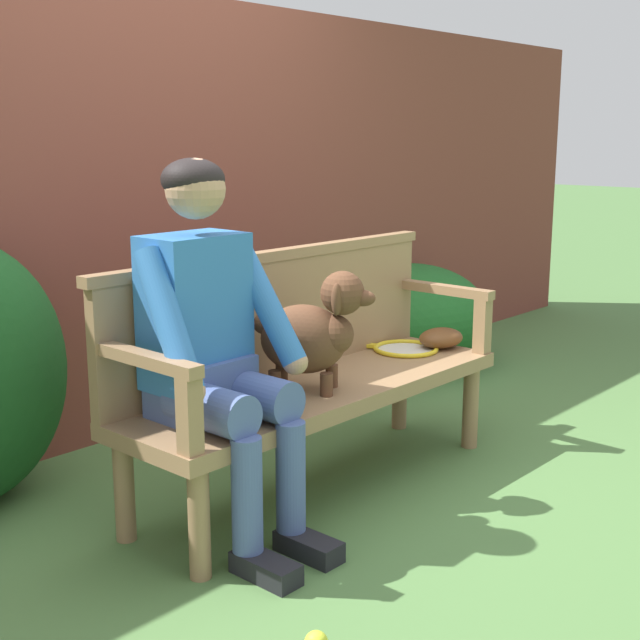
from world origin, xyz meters
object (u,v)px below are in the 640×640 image
at_px(person_seated, 212,339).
at_px(dog_on_bench, 314,331).
at_px(garden_bench, 320,397).
at_px(baseball_glove, 441,338).
at_px(tennis_racket, 400,348).

relative_size(person_seated, dog_on_bench, 2.84).
distance_m(garden_bench, person_seated, 0.65).
xyz_separation_m(dog_on_bench, baseball_glove, (0.87, 0.02, -0.18)).
bearing_deg(dog_on_bench, tennis_racket, 10.23).
height_order(garden_bench, person_seated, person_seated).
height_order(garden_bench, baseball_glove, baseball_glove).
distance_m(dog_on_bench, tennis_racket, 0.75).
bearing_deg(dog_on_bench, baseball_glove, 1.24).
relative_size(garden_bench, person_seated, 1.33).
relative_size(garden_bench, dog_on_bench, 3.79).
distance_m(dog_on_bench, baseball_glove, 0.89).
distance_m(person_seated, tennis_racket, 1.21).
height_order(person_seated, baseball_glove, person_seated).
bearing_deg(person_seated, tennis_racket, 4.54).
xyz_separation_m(person_seated, baseball_glove, (1.34, -0.02, -0.23)).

